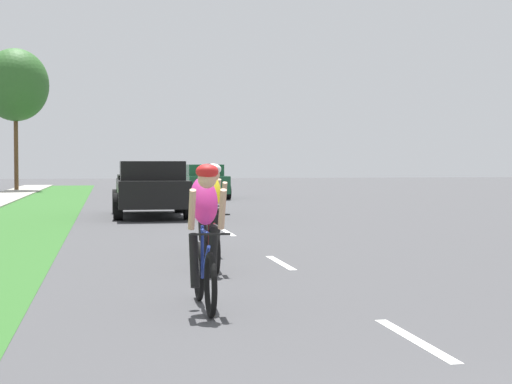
{
  "coord_description": "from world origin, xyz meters",
  "views": [
    {
      "loc": [
        -2.71,
        -2.31,
        1.59
      ],
      "look_at": [
        0.83,
        16.5,
        0.89
      ],
      "focal_mm": 55.89,
      "sensor_mm": 36.0,
      "label": 1
    }
  ],
  "objects_px": {
    "sedan_dark_green": "(204,181)",
    "cyclist_lead": "(205,235)",
    "street_tree_far": "(15,85)",
    "pickup_black": "(151,189)",
    "cyclist_distant": "(208,207)",
    "cyclist_trailing": "(211,216)"
  },
  "relations": [
    {
      "from": "sedan_dark_green",
      "to": "cyclist_trailing",
      "type": "bearing_deg",
      "value": -96.66
    },
    {
      "from": "cyclist_lead",
      "to": "sedan_dark_green",
      "type": "distance_m",
      "value": 27.29
    },
    {
      "from": "street_tree_far",
      "to": "pickup_black",
      "type": "bearing_deg",
      "value": -74.82
    },
    {
      "from": "cyclist_lead",
      "to": "cyclist_trailing",
      "type": "bearing_deg",
      "value": 81.31
    },
    {
      "from": "cyclist_distant",
      "to": "pickup_black",
      "type": "distance_m",
      "value": 9.98
    },
    {
      "from": "cyclist_distant",
      "to": "cyclist_trailing",
      "type": "bearing_deg",
      "value": -95.86
    },
    {
      "from": "cyclist_lead",
      "to": "sedan_dark_green",
      "type": "relative_size",
      "value": 0.4
    },
    {
      "from": "cyclist_trailing",
      "to": "pickup_black",
      "type": "distance_m",
      "value": 12.16
    },
    {
      "from": "pickup_black",
      "to": "cyclist_lead",
      "type": "bearing_deg",
      "value": -90.93
    },
    {
      "from": "cyclist_distant",
      "to": "pickup_black",
      "type": "bearing_deg",
      "value": 92.55
    },
    {
      "from": "cyclist_trailing",
      "to": "pickup_black",
      "type": "height_order",
      "value": "pickup_black"
    },
    {
      "from": "cyclist_lead",
      "to": "cyclist_distant",
      "type": "distance_m",
      "value": 5.29
    },
    {
      "from": "street_tree_far",
      "to": "sedan_dark_green",
      "type": "bearing_deg",
      "value": -50.87
    },
    {
      "from": "sedan_dark_green",
      "to": "cyclist_lead",
      "type": "bearing_deg",
      "value": -96.89
    },
    {
      "from": "cyclist_lead",
      "to": "cyclist_trailing",
      "type": "relative_size",
      "value": 1.0
    },
    {
      "from": "cyclist_distant",
      "to": "street_tree_far",
      "type": "distance_m",
      "value": 34.46
    },
    {
      "from": "cyclist_trailing",
      "to": "pickup_black",
      "type": "relative_size",
      "value": 0.34
    },
    {
      "from": "street_tree_far",
      "to": "cyclist_lead",
      "type": "bearing_deg",
      "value": -81.02
    },
    {
      "from": "cyclist_trailing",
      "to": "cyclist_distant",
      "type": "height_order",
      "value": "same"
    },
    {
      "from": "cyclist_lead",
      "to": "pickup_black",
      "type": "relative_size",
      "value": 0.34
    },
    {
      "from": "cyclist_lead",
      "to": "cyclist_distant",
      "type": "xyz_separation_m",
      "value": [
        0.69,
        5.24,
        0.0
      ]
    },
    {
      "from": "street_tree_far",
      "to": "cyclist_trailing",
      "type": "bearing_deg",
      "value": -79.53
    }
  ]
}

